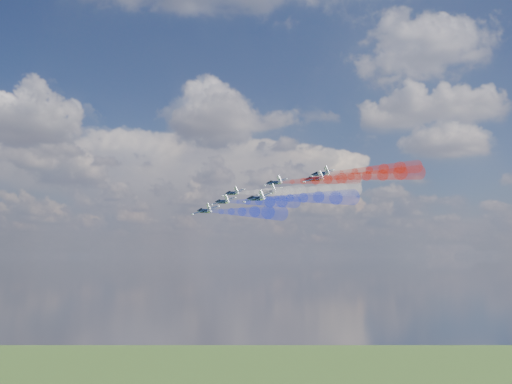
# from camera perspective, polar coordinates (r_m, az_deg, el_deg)

# --- Properties ---
(jet_lead) EXTENTS (13.53, 13.87, 6.18)m
(jet_lead) POSITION_cam_1_polar(r_m,az_deg,el_deg) (197.22, -2.30, -0.11)
(jet_lead) COLOR black
(trail_lead) EXTENTS (25.97, 33.11, 7.46)m
(trail_lead) POSITION_cam_1_polar(r_m,az_deg,el_deg) (176.25, 1.05, 0.01)
(trail_lead) COLOR white
(jet_inner_left) EXTENTS (13.53, 13.87, 6.18)m
(jet_inner_left) POSITION_cam_1_polar(r_m,az_deg,el_deg) (183.37, -3.25, -0.94)
(jet_inner_left) COLOR black
(trail_inner_left) EXTENTS (25.97, 33.11, 7.46)m
(trail_inner_left) POSITION_cam_1_polar(r_m,az_deg,el_deg) (162.24, 0.25, -0.92)
(trail_inner_left) COLOR #1C2FEE
(jet_inner_right) EXTENTS (13.53, 13.87, 6.18)m
(jet_inner_right) POSITION_cam_1_polar(r_m,az_deg,el_deg) (190.41, 1.77, 0.90)
(jet_inner_right) COLOR black
(trail_inner_right) EXTENTS (25.97, 33.11, 7.46)m
(trail_inner_right) POSITION_cam_1_polar(r_m,az_deg,el_deg) (170.34, 5.72, 1.14)
(trail_inner_right) COLOR red
(jet_outer_left) EXTENTS (13.53, 13.87, 6.18)m
(jet_outer_left) POSITION_cam_1_polar(r_m,az_deg,el_deg) (166.63, -4.97, -1.82)
(jet_outer_left) COLOR black
(trail_outer_left) EXTENTS (25.97, 33.11, 7.46)m
(trail_outer_left) POSITION_cam_1_polar(r_m,az_deg,el_deg) (145.20, -1.31, -1.93)
(trail_outer_left) COLOR #1C2FEE
(jet_center_third) EXTENTS (13.53, 13.87, 6.18)m
(jet_center_third) POSITION_cam_1_polar(r_m,az_deg,el_deg) (177.07, 1.19, -0.01)
(jet_center_third) COLOR black
(trail_center_third) EXTENTS (25.97, 33.11, 7.46)m
(trail_center_third) POSITION_cam_1_polar(r_m,az_deg,el_deg) (156.89, 5.41, 0.14)
(trail_center_third) COLOR white
(jet_outer_right) EXTENTS (13.53, 13.87, 6.18)m
(jet_outer_right) POSITION_cam_1_polar(r_m,az_deg,el_deg) (185.96, 6.23, 1.75)
(jet_outer_right) COLOR black
(trail_outer_right) EXTENTS (25.97, 33.11, 7.46)m
(trail_outer_right) POSITION_cam_1_polar(r_m,az_deg,el_deg) (167.00, 10.81, 2.08)
(trail_outer_right) COLOR red
(jet_rear_left) EXTENTS (13.53, 13.87, 6.18)m
(jet_rear_left) POSITION_cam_1_polar(r_m,az_deg,el_deg) (159.20, -0.01, -0.63)
(jet_rear_left) COLOR black
(trail_rear_left) EXTENTS (25.97, 33.11, 7.46)m
(trail_rear_left) POSITION_cam_1_polar(r_m,az_deg,el_deg) (138.80, 4.59, -0.56)
(trail_rear_left) COLOR #1C2FEE
(jet_rear_right) EXTENTS (13.53, 13.87, 6.18)m
(jet_rear_right) POSITION_cam_1_polar(r_m,az_deg,el_deg) (170.90, 5.61, 1.25)
(jet_rear_right) COLOR black
(trail_rear_right) EXTENTS (25.97, 33.11, 7.46)m
(trail_rear_right) POSITION_cam_1_polar(r_m,az_deg,el_deg) (151.83, 10.56, 1.55)
(trail_rear_right) COLOR red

